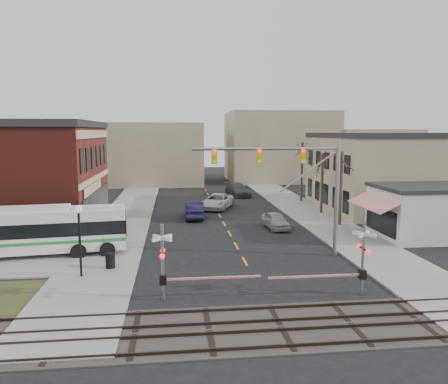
{
  "coord_description": "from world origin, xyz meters",
  "views": [
    {
      "loc": [
        -4.62,
        -26.0,
        8.65
      ],
      "look_at": [
        -0.39,
        10.76,
        3.5
      ],
      "focal_mm": 35.0,
      "sensor_mm": 36.0,
      "label": 1
    }
  ],
  "objects_px": {
    "transit_bus": "(31,230)",
    "pedestrian_near": "(105,242)",
    "car_a": "(276,221)",
    "street_lamp": "(79,226)",
    "car_d": "(238,190)",
    "rr_crossing_west": "(171,263)",
    "rr_crossing_east": "(355,259)",
    "trash_bin": "(110,260)",
    "pedestrian_far": "(92,232)",
    "car_c": "(217,201)",
    "traffic_signal_mast": "(298,174)",
    "car_b": "(194,210)"
  },
  "relations": [
    {
      "from": "transit_bus",
      "to": "car_a",
      "type": "xyz_separation_m",
      "value": [
        18.87,
        6.77,
        -1.14
      ]
    },
    {
      "from": "trash_bin",
      "to": "car_b",
      "type": "bearing_deg",
      "value": 69.33
    },
    {
      "from": "traffic_signal_mast",
      "to": "pedestrian_far",
      "type": "height_order",
      "value": "traffic_signal_mast"
    },
    {
      "from": "transit_bus",
      "to": "pedestrian_near",
      "type": "distance_m",
      "value": 5.16
    },
    {
      "from": "street_lamp",
      "to": "car_d",
      "type": "relative_size",
      "value": 0.74
    },
    {
      "from": "car_c",
      "to": "street_lamp",
      "type": "bearing_deg",
      "value": -94.0
    },
    {
      "from": "car_a",
      "to": "pedestrian_far",
      "type": "distance_m",
      "value": 15.76
    },
    {
      "from": "transit_bus",
      "to": "traffic_signal_mast",
      "type": "xyz_separation_m",
      "value": [
        18.27,
        -2.08,
        3.89
      ]
    },
    {
      "from": "rr_crossing_west",
      "to": "trash_bin",
      "type": "height_order",
      "value": "rr_crossing_west"
    },
    {
      "from": "street_lamp",
      "to": "traffic_signal_mast",
      "type": "bearing_deg",
      "value": 11.99
    },
    {
      "from": "traffic_signal_mast",
      "to": "pedestrian_near",
      "type": "height_order",
      "value": "traffic_signal_mast"
    },
    {
      "from": "traffic_signal_mast",
      "to": "car_d",
      "type": "height_order",
      "value": "traffic_signal_mast"
    },
    {
      "from": "transit_bus",
      "to": "pedestrian_far",
      "type": "distance_m",
      "value": 4.96
    },
    {
      "from": "street_lamp",
      "to": "pedestrian_far",
      "type": "bearing_deg",
      "value": 95.71
    },
    {
      "from": "rr_crossing_west",
      "to": "rr_crossing_east",
      "type": "distance_m",
      "value": 9.68
    },
    {
      "from": "pedestrian_near",
      "to": "trash_bin",
      "type": "bearing_deg",
      "value": -149.54
    },
    {
      "from": "rr_crossing_west",
      "to": "car_c",
      "type": "distance_m",
      "value": 27.06
    },
    {
      "from": "transit_bus",
      "to": "car_d",
      "type": "height_order",
      "value": "transit_bus"
    },
    {
      "from": "car_c",
      "to": "pedestrian_far",
      "type": "distance_m",
      "value": 18.01
    },
    {
      "from": "car_b",
      "to": "transit_bus",
      "type": "bearing_deg",
      "value": 46.56
    },
    {
      "from": "car_d",
      "to": "pedestrian_far",
      "type": "relative_size",
      "value": 3.88
    },
    {
      "from": "traffic_signal_mast",
      "to": "car_c",
      "type": "distance_m",
      "value": 20.51
    },
    {
      "from": "transit_bus",
      "to": "car_b",
      "type": "distance_m",
      "value": 17.09
    },
    {
      "from": "car_d",
      "to": "pedestrian_near",
      "type": "distance_m",
      "value": 30.72
    },
    {
      "from": "trash_bin",
      "to": "car_d",
      "type": "bearing_deg",
      "value": 67.63
    },
    {
      "from": "car_d",
      "to": "car_a",
      "type": "bearing_deg",
      "value": -99.47
    },
    {
      "from": "pedestrian_far",
      "to": "street_lamp",
      "type": "bearing_deg",
      "value": -139.04
    },
    {
      "from": "street_lamp",
      "to": "car_b",
      "type": "bearing_deg",
      "value": 66.63
    },
    {
      "from": "pedestrian_near",
      "to": "car_d",
      "type": "bearing_deg",
      "value": -9.28
    },
    {
      "from": "street_lamp",
      "to": "car_d",
      "type": "distance_m",
      "value": 35.16
    },
    {
      "from": "car_b",
      "to": "car_c",
      "type": "height_order",
      "value": "car_b"
    },
    {
      "from": "car_a",
      "to": "pedestrian_near",
      "type": "xyz_separation_m",
      "value": [
        -13.81,
        -7.35,
        0.32
      ]
    },
    {
      "from": "rr_crossing_west",
      "to": "rr_crossing_east",
      "type": "xyz_separation_m",
      "value": [
        9.67,
        -0.37,
        0.0
      ]
    },
    {
      "from": "rr_crossing_east",
      "to": "car_a",
      "type": "height_order",
      "value": "rr_crossing_east"
    },
    {
      "from": "car_a",
      "to": "car_d",
      "type": "height_order",
      "value": "car_d"
    },
    {
      "from": "rr_crossing_west",
      "to": "trash_bin",
      "type": "bearing_deg",
      "value": 125.24
    },
    {
      "from": "rr_crossing_east",
      "to": "street_lamp",
      "type": "distance_m",
      "value": 15.69
    },
    {
      "from": "rr_crossing_west",
      "to": "car_a",
      "type": "relative_size",
      "value": 1.34
    },
    {
      "from": "car_d",
      "to": "pedestrian_near",
      "type": "relative_size",
      "value": 3.16
    },
    {
      "from": "pedestrian_far",
      "to": "car_a",
      "type": "bearing_deg",
      "value": -42.45
    },
    {
      "from": "transit_bus",
      "to": "pedestrian_near",
      "type": "height_order",
      "value": "transit_bus"
    },
    {
      "from": "transit_bus",
      "to": "street_lamp",
      "type": "height_order",
      "value": "street_lamp"
    },
    {
      "from": "car_b",
      "to": "trash_bin",
      "type": "bearing_deg",
      "value": 69.72
    },
    {
      "from": "car_c",
      "to": "pedestrian_near",
      "type": "distance_m",
      "value": 20.49
    },
    {
      "from": "transit_bus",
      "to": "trash_bin",
      "type": "xyz_separation_m",
      "value": [
        5.81,
        -3.61,
        -1.25
      ]
    },
    {
      "from": "car_b",
      "to": "street_lamp",
      "type": "bearing_deg",
      "value": 67.01
    },
    {
      "from": "car_a",
      "to": "car_d",
      "type": "xyz_separation_m",
      "value": [
        -0.43,
        20.3,
        0.12
      ]
    },
    {
      "from": "car_b",
      "to": "car_c",
      "type": "bearing_deg",
      "value": -118.51
    },
    {
      "from": "trash_bin",
      "to": "pedestrian_far",
      "type": "distance_m",
      "value": 7.4
    },
    {
      "from": "rr_crossing_east",
      "to": "car_d",
      "type": "xyz_separation_m",
      "value": [
        -0.9,
        36.5,
        -1.14
      ]
    }
  ]
}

